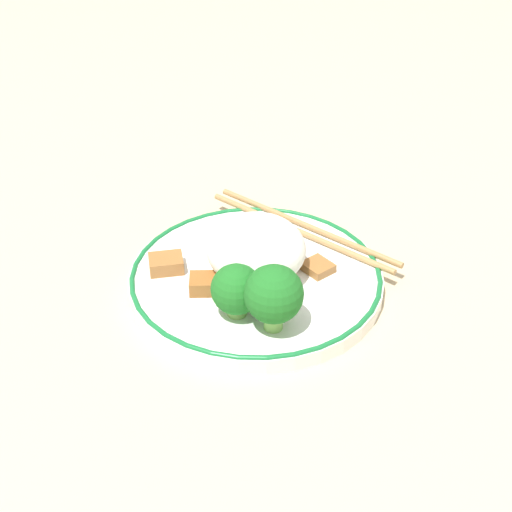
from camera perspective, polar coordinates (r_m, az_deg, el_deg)
name	(u,v)px	position (r m, az deg, el deg)	size (l,w,h in m)	color
ground_plane	(256,286)	(0.68, 0.00, -2.42)	(3.00, 3.00, 0.00)	#C6B28E
plate	(256,278)	(0.68, 0.00, -1.79)	(0.24, 0.24, 0.02)	white
rice_mound	(257,248)	(0.66, 0.04, 0.64)	(0.09, 0.09, 0.06)	white
broccoli_back_left	(237,290)	(0.61, -1.57, -2.72)	(0.04, 0.04, 0.05)	#7FB756
broccoli_back_center	(274,295)	(0.59, 1.43, -3.13)	(0.05, 0.05, 0.06)	#7FB756
meat_near_front	(166,264)	(0.68, -7.21, -0.61)	(0.03, 0.03, 0.01)	#9E6633
meat_near_left	(282,257)	(0.68, 2.07, -0.07)	(0.03, 0.03, 0.01)	brown
meat_near_right	(203,284)	(0.65, -4.26, -2.23)	(0.03, 0.03, 0.01)	#995B28
meat_near_back	(318,267)	(0.68, 4.96, -0.89)	(0.03, 0.03, 0.01)	#9E6633
chopsticks	(303,229)	(0.73, 3.74, 2.21)	(0.15, 0.19, 0.01)	#AD8451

